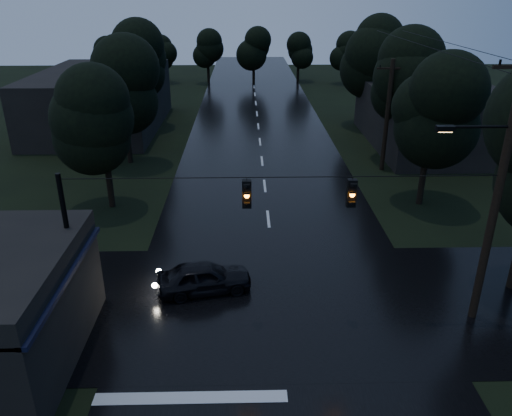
{
  "coord_description": "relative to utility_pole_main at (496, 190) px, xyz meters",
  "views": [
    {
      "loc": [
        -1.25,
        -4.78,
        11.66
      ],
      "look_at": [
        -0.79,
        15.11,
        2.85
      ],
      "focal_mm": 35.0,
      "sensor_mm": 36.0,
      "label": 1
    }
  ],
  "objects": [
    {
      "name": "main_road",
      "position": [
        -7.41,
        19.0,
        -5.26
      ],
      "size": [
        12.0,
        120.0,
        0.02
      ],
      "primitive_type": "cube",
      "color": "black",
      "rests_on": "ground"
    },
    {
      "name": "cross_street",
      "position": [
        -7.41,
        1.0,
        -5.26
      ],
      "size": [
        60.0,
        9.0,
        0.02
      ],
      "primitive_type": "cube",
      "color": "black",
      "rests_on": "ground"
    },
    {
      "name": "building_far_right",
      "position": [
        6.59,
        23.0,
        -3.06
      ],
      "size": [
        10.0,
        14.0,
        4.4
      ],
      "primitive_type": "cube",
      "color": "black",
      "rests_on": "ground"
    },
    {
      "name": "building_far_left",
      "position": [
        -21.41,
        29.0,
        -2.76
      ],
      "size": [
        10.0,
        16.0,
        5.0
      ],
      "primitive_type": "cube",
      "color": "black",
      "rests_on": "ground"
    },
    {
      "name": "utility_pole_main",
      "position": [
        0.0,
        0.0,
        0.0
      ],
      "size": [
        3.5,
        0.3,
        10.0
      ],
      "color": "black",
      "rests_on": "ground"
    },
    {
      "name": "utility_pole_far",
      "position": [
        0.89,
        17.0,
        -1.38
      ],
      "size": [
        2.0,
        0.3,
        7.5
      ],
      "color": "black",
      "rests_on": "ground"
    },
    {
      "name": "anchor_pole_left",
      "position": [
        -14.91,
        0.0,
        -2.26
      ],
      "size": [
        0.18,
        0.18,
        6.0
      ],
      "primitive_type": "cylinder",
      "color": "black",
      "rests_on": "ground"
    },
    {
      "name": "span_signals",
      "position": [
        -6.85,
        -0.01,
        -0.01
      ],
      "size": [
        15.0,
        0.37,
        1.12
      ],
      "color": "black",
      "rests_on": "ground"
    },
    {
      "name": "tree_left_a",
      "position": [
        -16.41,
        11.0,
        -0.02
      ],
      "size": [
        3.92,
        3.92,
        8.26
      ],
      "color": "black",
      "rests_on": "ground"
    },
    {
      "name": "tree_left_b",
      "position": [
        -17.01,
        19.0,
        0.36
      ],
      "size": [
        4.2,
        4.2,
        8.85
      ],
      "color": "black",
      "rests_on": "ground"
    },
    {
      "name": "tree_left_c",
      "position": [
        -17.61,
        29.0,
        0.74
      ],
      "size": [
        4.48,
        4.48,
        9.44
      ],
      "color": "black",
      "rests_on": "ground"
    },
    {
      "name": "tree_right_a",
      "position": [
        1.59,
        11.0,
        0.36
      ],
      "size": [
        4.2,
        4.2,
        8.85
      ],
      "color": "black",
      "rests_on": "ground"
    },
    {
      "name": "tree_right_b",
      "position": [
        2.19,
        19.0,
        0.74
      ],
      "size": [
        4.48,
        4.48,
        9.44
      ],
      "color": "black",
      "rests_on": "ground"
    },
    {
      "name": "tree_right_c",
      "position": [
        2.79,
        29.0,
        1.11
      ],
      "size": [
        4.76,
        4.76,
        10.03
      ],
      "color": "black",
      "rests_on": "ground"
    },
    {
      "name": "car",
      "position": [
        -10.4,
        1.99,
        -4.59
      ],
      "size": [
        4.13,
        2.31,
        1.33
      ],
      "primitive_type": "imported",
      "rotation": [
        0.0,
        0.0,
        1.77
      ],
      "color": "black",
      "rests_on": "ground"
    }
  ]
}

